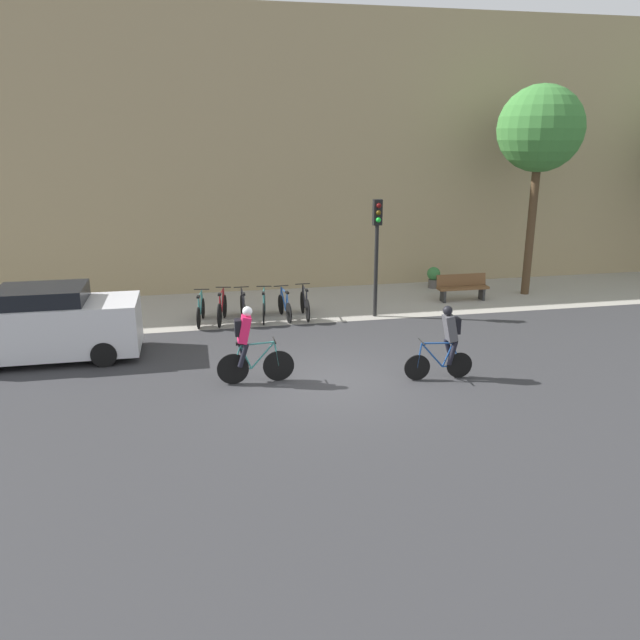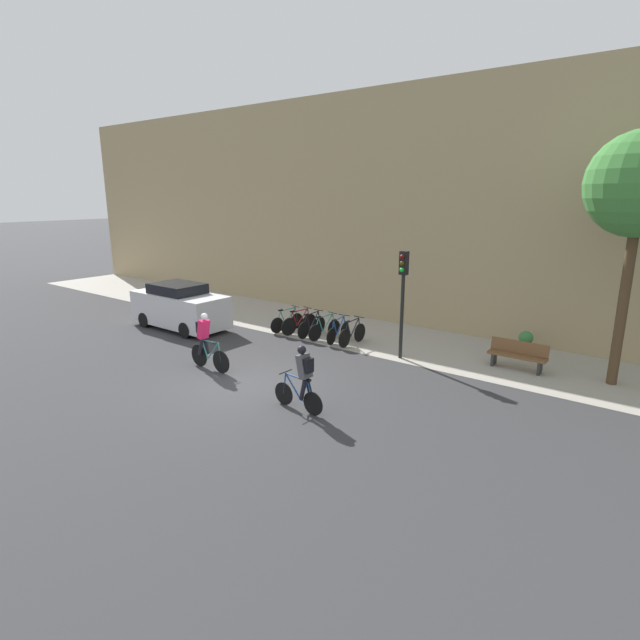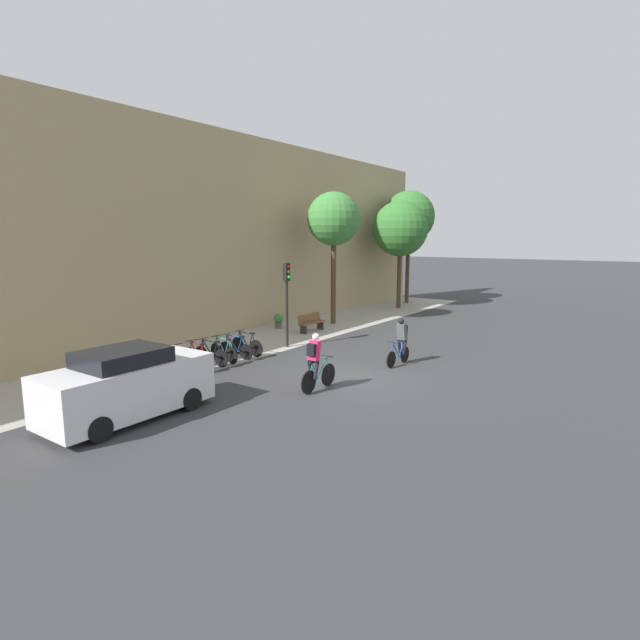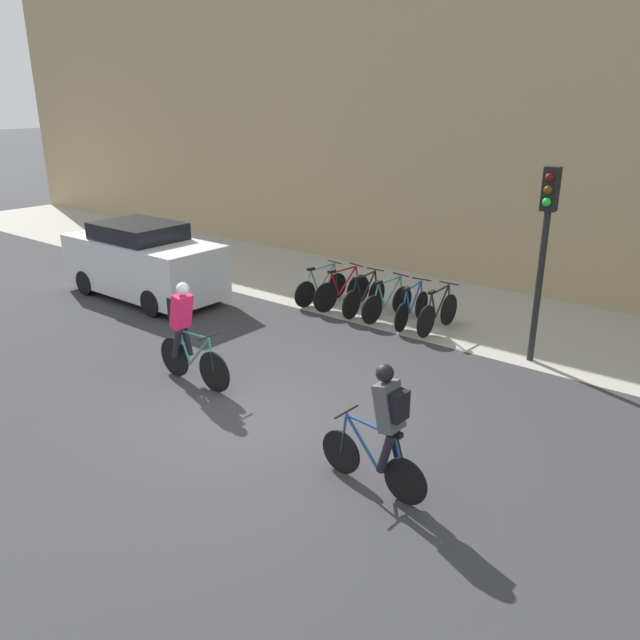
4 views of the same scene
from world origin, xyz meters
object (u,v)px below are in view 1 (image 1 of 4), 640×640
object	(u,v)px
cyclist_pink	(248,343)
parked_bike_0	(201,311)
parked_bike_1	(222,309)
parked_bike_2	(243,308)
parked_bike_5	(305,305)
parked_bike_4	(285,306)
parked_car	(49,325)
cyclist_grey	(447,339)
bench	(462,287)
traffic_light_pole	(377,237)
parked_bike_3	(264,307)
potted_plant	(433,276)

from	to	relation	value
cyclist_pink	parked_bike_0	xyz separation A→B (m)	(-0.96, 4.95, -0.56)
cyclist_pink	parked_bike_1	bearing A→B (deg)	93.78
cyclist_pink	parked_bike_0	world-z (taller)	cyclist_pink
cyclist_pink	parked_bike_2	size ratio (longest dim) A/B	1.06
parked_bike_0	parked_bike_5	bearing A→B (deg)	0.03
parked_bike_4	parked_bike_5	xyz separation A→B (m)	(0.63, 0.00, 0.02)
parked_bike_5	parked_car	size ratio (longest dim) A/B	0.39
parked_bike_4	parked_bike_5	bearing A→B (deg)	0.14
cyclist_grey	parked_bike_5	xyz separation A→B (m)	(-2.27, 5.60, -0.54)
parked_bike_0	parked_bike_1	world-z (taller)	parked_bike_1
parked_bike_1	parked_bike_4	distance (m)	1.90
cyclist_grey	parked_car	size ratio (longest dim) A/B	0.41
cyclist_grey	bench	distance (m)	7.35
parked_bike_0	parked_bike_2	xyz separation A→B (m)	(1.26, 0.00, 0.01)
parked_bike_1	traffic_light_pole	world-z (taller)	traffic_light_pole
cyclist_grey	parked_bike_3	distance (m)	6.64
parked_bike_3	parked_bike_2	bearing A→B (deg)	-180.00
parked_bike_4	bench	xyz separation A→B (m)	(6.22, 0.94, 0.09)
cyclist_pink	parked_bike_2	distance (m)	4.99
bench	potted_plant	distance (m)	1.92
bench	parked_car	size ratio (longest dim) A/B	0.41
parked_bike_3	parked_bike_5	xyz separation A→B (m)	(1.26, 0.00, 0.01)
parked_car	cyclist_grey	bearing A→B (deg)	-19.53
parked_bike_0	parked_bike_4	world-z (taller)	parked_bike_0
parked_bike_1	parked_bike_5	world-z (taller)	parked_bike_1
cyclist_pink	parked_bike_4	xyz separation A→B (m)	(1.57, 4.95, -0.56)
parked_bike_2	parked_bike_4	world-z (taller)	parked_bike_2
parked_bike_4	parked_bike_3	bearing A→B (deg)	179.96
bench	parked_bike_0	bearing A→B (deg)	-173.84
cyclist_grey	parked_bike_4	world-z (taller)	cyclist_grey
parked_bike_3	bench	size ratio (longest dim) A/B	0.94
parked_bike_5	traffic_light_pole	world-z (taller)	traffic_light_pole
traffic_light_pole	bench	bearing A→B (deg)	20.08
parked_bike_2	parked_bike_4	distance (m)	1.26
parked_bike_2	cyclist_grey	bearing A→B (deg)	-53.37
parked_bike_4	potted_plant	size ratio (longest dim) A/B	2.09
cyclist_grey	parked_car	world-z (taller)	parked_car
cyclist_grey	parked_bike_3	bearing A→B (deg)	122.25
cyclist_grey	parked_bike_2	distance (m)	7.00
parked_bike_0	traffic_light_pole	world-z (taller)	traffic_light_pole
traffic_light_pole	potted_plant	bearing A→B (deg)	45.01
parked_car	parked_bike_2	bearing A→B (deg)	25.21
parked_bike_4	potted_plant	bearing A→B (deg)	25.60
potted_plant	parked_bike_4	bearing A→B (deg)	-154.40
bench	potted_plant	xyz separation A→B (m)	(-0.28, 1.90, -0.04)
parked_car	bench	bearing A→B (deg)	14.78
parked_bike_0	bench	xyz separation A→B (m)	(8.75, 0.94, 0.08)
parked_bike_1	parked_bike_5	xyz separation A→B (m)	(2.53, 0.00, -0.01)
parked_bike_4	traffic_light_pole	bearing A→B (deg)	-6.47
parked_bike_3	traffic_light_pole	xyz separation A→B (m)	(3.41, -0.32, 2.10)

